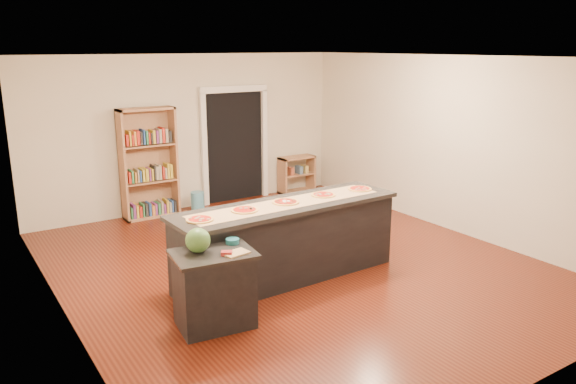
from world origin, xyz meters
TOP-DOWN VIEW (x-y plane):
  - room at (0.00, 0.00)m, footprint 6.00×7.00m
  - doorway at (0.90, 3.46)m, footprint 1.40×0.09m
  - kitchen_island at (-0.34, -0.30)m, footprint 3.06×0.83m
  - side_counter at (-1.69, -0.95)m, footprint 0.85×0.62m
  - bookshelf at (-0.88, 3.28)m, footprint 0.96×0.34m
  - low_shelf at (2.22, 3.29)m, footprint 0.75×0.32m
  - waste_bin at (-0.05, 3.16)m, footprint 0.24×0.24m
  - kraft_paper at (-0.34, -0.30)m, footprint 2.67×0.56m
  - watermelon at (-1.82, -0.87)m, footprint 0.26×0.26m
  - cutting_board at (-1.51, -1.13)m, footprint 0.29×0.21m
  - package_red at (-1.60, -1.10)m, footprint 0.14×0.13m
  - package_teal at (-1.39, -0.82)m, footprint 0.15×0.15m
  - pizza_a at (-1.56, -0.35)m, footprint 0.33×0.33m
  - pizza_b at (-0.95, -0.30)m, footprint 0.34×0.34m
  - pizza_c at (-0.34, -0.27)m, footprint 0.33×0.33m
  - pizza_d at (0.27, -0.24)m, footprint 0.33×0.33m
  - pizza_e at (0.88, -0.27)m, footprint 0.31×0.31m

SIDE VIEW (x-z plane):
  - waste_bin at x=-0.05m, z-range 0.00..0.35m
  - low_shelf at x=2.22m, z-range 0.00..0.75m
  - side_counter at x=-1.69m, z-range 0.00..0.85m
  - kitchen_island at x=-0.34m, z-range 0.00..1.01m
  - cutting_board at x=-1.51m, z-range 0.84..0.86m
  - package_red at x=-1.60m, z-range 0.84..0.88m
  - package_teal at x=-1.39m, z-range 0.84..0.90m
  - bookshelf at x=-0.88m, z-range 0.00..1.92m
  - watermelon at x=-1.82m, z-range 0.84..1.10m
  - kraft_paper at x=-0.34m, z-range 1.01..1.01m
  - pizza_a at x=-1.56m, z-range 1.01..1.03m
  - pizza_b at x=-0.95m, z-range 1.01..1.03m
  - pizza_c at x=-0.34m, z-range 1.01..1.03m
  - pizza_d at x=0.27m, z-range 1.01..1.03m
  - pizza_e at x=0.88m, z-range 1.01..1.03m
  - doorway at x=0.90m, z-range 0.10..2.31m
  - room at x=0.00m, z-range 0.00..2.80m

